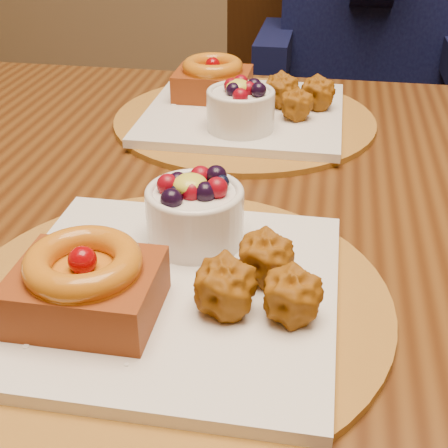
{
  "coord_description": "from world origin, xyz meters",
  "views": [
    {
      "loc": [
        0.02,
        -0.69,
        1.09
      ],
      "look_at": [
        -0.06,
        -0.23,
        0.81
      ],
      "focal_mm": 50.0,
      "sensor_mm": 36.0,
      "label": 1
    }
  ],
  "objects_px": {
    "dining_table": "(218,245)",
    "place_setting_far": "(242,106)",
    "chair_far": "(281,126)",
    "place_setting_near": "(169,276)"
  },
  "relations": [
    {
      "from": "place_setting_near",
      "to": "place_setting_far",
      "type": "bearing_deg",
      "value": 89.99
    },
    {
      "from": "place_setting_far",
      "to": "chair_far",
      "type": "height_order",
      "value": "place_setting_far"
    },
    {
      "from": "dining_table",
      "to": "place_setting_far",
      "type": "relative_size",
      "value": 4.21
    },
    {
      "from": "dining_table",
      "to": "place_setting_near",
      "type": "bearing_deg",
      "value": -90.79
    },
    {
      "from": "dining_table",
      "to": "chair_far",
      "type": "bearing_deg",
      "value": 90.14
    },
    {
      "from": "place_setting_near",
      "to": "chair_far",
      "type": "height_order",
      "value": "place_setting_near"
    },
    {
      "from": "dining_table",
      "to": "place_setting_near",
      "type": "xyz_separation_m",
      "value": [
        -0.0,
        -0.21,
        0.1
      ]
    },
    {
      "from": "place_setting_far",
      "to": "place_setting_near",
      "type": "bearing_deg",
      "value": -90.01
    },
    {
      "from": "dining_table",
      "to": "chair_far",
      "type": "distance_m",
      "value": 0.99
    },
    {
      "from": "dining_table",
      "to": "place_setting_far",
      "type": "xyz_separation_m",
      "value": [
        -0.0,
        0.21,
        0.1
      ]
    }
  ]
}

